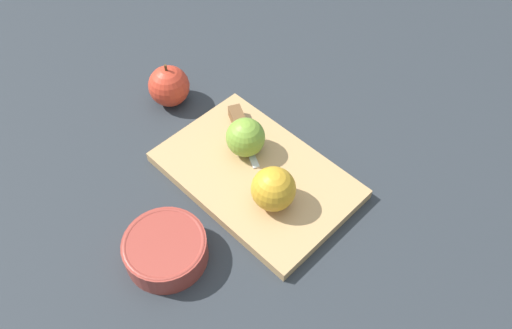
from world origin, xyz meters
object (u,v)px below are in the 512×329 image
(knife, at_px, (239,123))
(bowl, at_px, (165,249))
(apple_half_left, at_px, (273,189))
(apple_whole, at_px, (169,86))
(apple_half_right, at_px, (246,137))

(knife, xyz_separation_m, bowl, (-0.13, 0.25, -0.01))
(apple_half_left, xyz_separation_m, apple_whole, (0.32, -0.01, -0.02))
(knife, distance_m, bowl, 0.28)
(apple_half_right, distance_m, knife, 0.06)
(apple_whole, bearing_deg, knife, -162.37)
(apple_half_right, xyz_separation_m, apple_whole, (0.21, 0.02, -0.01))
(knife, relative_size, bowl, 1.05)
(apple_half_left, height_order, apple_whole, same)
(apple_half_left, relative_size, apple_whole, 0.79)
(apple_half_right, relative_size, knife, 0.51)
(apple_whole, height_order, bowl, apple_whole)
(knife, relative_size, apple_whole, 1.48)
(apple_half_left, distance_m, apple_half_right, 0.12)
(apple_half_left, relative_size, apple_half_right, 1.06)
(apple_half_right, bearing_deg, knife, 90.31)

